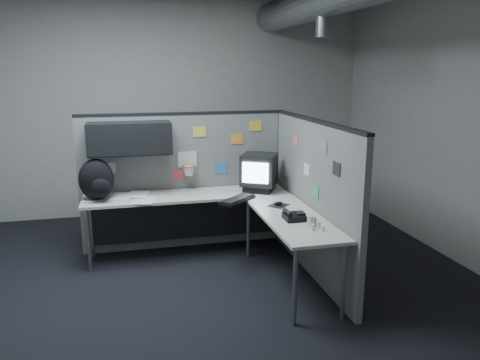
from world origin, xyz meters
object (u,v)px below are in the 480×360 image
object	(u,v)px
monitor	(259,172)
backpack	(97,180)
keyboard	(237,200)
phone	(294,216)
desk	(213,210)

from	to	relation	value
monitor	backpack	distance (m)	1.81
monitor	keyboard	distance (m)	0.57
monitor	backpack	bearing A→B (deg)	163.67
keyboard	phone	xyz separation A→B (m)	(0.37, -0.74, 0.02)
desk	keyboard	xyz separation A→B (m)	(0.24, -0.14, 0.14)
phone	keyboard	bearing A→B (deg)	126.91
desk	backpack	world-z (taller)	backpack
desk	monitor	world-z (taller)	monitor
keyboard	backpack	distance (m)	1.52
desk	backpack	bearing A→B (deg)	167.77
keyboard	backpack	bearing A→B (deg)	167.39
desk	phone	bearing A→B (deg)	-55.18
monitor	phone	world-z (taller)	monitor
backpack	keyboard	bearing A→B (deg)	-14.80
monitor	phone	size ratio (longest dim) A/B	2.52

